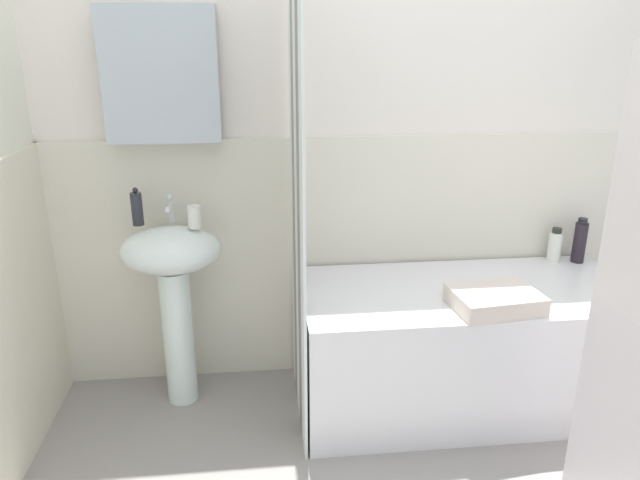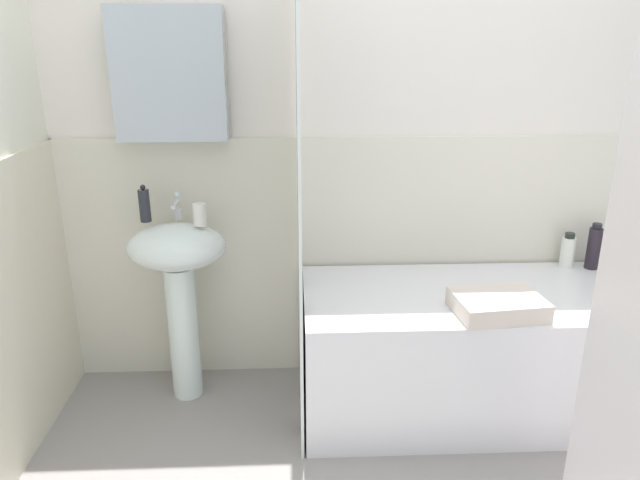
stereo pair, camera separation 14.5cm
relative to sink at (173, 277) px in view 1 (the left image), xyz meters
The scene contains 10 objects.
wall_back_tiled 1.07m from the sink, 14.47° to the left, with size 3.60×0.18×2.40m.
sink is the anchor object (origin of this frame).
faucet 0.30m from the sink, 90.00° to the left, with size 0.03×0.12×0.12m.
soap_dispenser 0.34m from the sink, 155.38° to the left, with size 0.05×0.05×0.17m.
toothbrush_cup 0.30m from the sink, ahead, with size 0.06×0.06×0.10m, color white.
bathtub 1.36m from the sink, ahead, with size 1.50×0.69×0.57m, color white.
shower_curtain 0.68m from the sink, 15.84° to the right, with size 0.01×0.69×2.00m.
lotion_bottle 1.96m from the sink, ahead, with size 0.06×0.06×0.23m.
conditioner_bottle 1.85m from the sink, ahead, with size 0.06×0.06×0.17m.
towel_folded 1.39m from the sink, 15.20° to the right, with size 0.34×0.26×0.08m, color beige.
Camera 1 is at (-0.59, -1.45, 1.63)m, focal length 33.04 mm.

